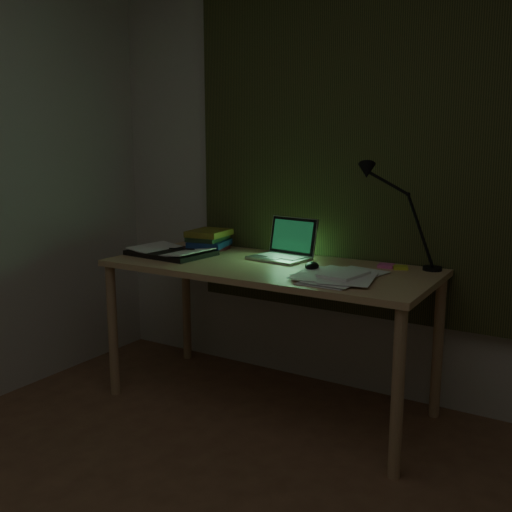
{
  "coord_description": "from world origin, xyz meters",
  "views": [
    {
      "loc": [
        0.97,
        -0.89,
        1.33
      ],
      "look_at": [
        -0.45,
        1.44,
        0.82
      ],
      "focal_mm": 40.0,
      "sensor_mm": 36.0,
      "label": 1
    }
  ],
  "objects": [
    {
      "name": "loose_papers",
      "position": [
        -0.05,
        1.48,
        0.77
      ],
      "size": [
        0.4,
        0.42,
        0.02
      ],
      "primitive_type": null,
      "rotation": [
        0.0,
        0.0,
        -0.13
      ],
      "color": "white",
      "rests_on": "desk"
    },
    {
      "name": "laptop",
      "position": [
        -0.46,
        1.7,
        0.86
      ],
      "size": [
        0.35,
        0.38,
        0.22
      ],
      "primitive_type": null,
      "rotation": [
        0.0,
        0.0,
        -0.16
      ],
      "color": "#BABBBF",
      "rests_on": "desk"
    },
    {
      "name": "sticky_yellow",
      "position": [
        0.16,
        1.8,
        0.76
      ],
      "size": [
        0.09,
        0.09,
        0.01
      ],
      "primitive_type": "cube",
      "rotation": [
        0.0,
        0.0,
        0.39
      ],
      "color": "#CADC2E",
      "rests_on": "desk"
    },
    {
      "name": "desk_lamp",
      "position": [
        0.3,
        1.85,
        1.0
      ],
      "size": [
        0.36,
        0.3,
        0.49
      ],
      "primitive_type": null,
      "rotation": [
        0.0,
        0.0,
        -0.16
      ],
      "color": "black",
      "rests_on": "desk"
    },
    {
      "name": "book_stack",
      "position": [
        -0.94,
        1.73,
        0.82
      ],
      "size": [
        0.22,
        0.26,
        0.13
      ],
      "primitive_type": null,
      "rotation": [
        0.0,
        0.0,
        0.13
      ],
      "color": "white",
      "rests_on": "desk"
    },
    {
      "name": "desk",
      "position": [
        -0.45,
        1.56,
        0.38
      ],
      "size": [
        1.66,
        0.73,
        0.76
      ],
      "primitive_type": null,
      "color": "tan",
      "rests_on": "floor"
    },
    {
      "name": "open_textbook",
      "position": [
        -1.04,
        1.51,
        0.78
      ],
      "size": [
        0.46,
        0.35,
        0.04
      ],
      "primitive_type": null,
      "rotation": [
        0.0,
        0.0,
        -0.09
      ],
      "color": "white",
      "rests_on": "desk"
    },
    {
      "name": "mouse",
      "position": [
        -0.2,
        1.55,
        0.78
      ],
      "size": [
        0.1,
        0.12,
        0.04
      ],
      "primitive_type": "ellipsoid",
      "rotation": [
        0.0,
        0.0,
        0.32
      ],
      "color": "black",
      "rests_on": "desk"
    },
    {
      "name": "curtain",
      "position": [
        0.0,
        1.96,
        1.45
      ],
      "size": [
        2.2,
        0.06,
        2.0
      ],
      "primitive_type": "cube",
      "color": "#2D3319",
      "rests_on": "wall_back"
    },
    {
      "name": "sticky_pink",
      "position": [
        0.09,
        1.8,
        0.76
      ],
      "size": [
        0.08,
        0.08,
        0.02
      ],
      "primitive_type": "cube",
      "rotation": [
        0.0,
        0.0,
        0.12
      ],
      "color": "pink",
      "rests_on": "desk"
    },
    {
      "name": "wall_back",
      "position": [
        0.0,
        2.0,
        1.25
      ],
      "size": [
        3.5,
        0.0,
        2.5
      ],
      "primitive_type": "cube",
      "color": "beige",
      "rests_on": "ground"
    }
  ]
}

